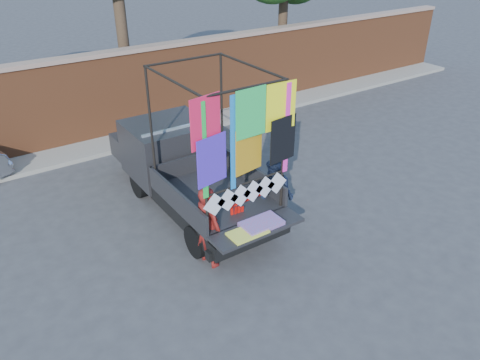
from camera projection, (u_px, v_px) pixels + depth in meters
ground at (242, 246)px, 9.69m from camera, size 90.00×90.00×0.00m
brick_wall at (112, 94)px, 14.12m from camera, size 30.00×0.45×2.61m
curb at (126, 140)px, 14.23m from camera, size 30.00×1.20×0.12m
pickup_truck at (180, 165)px, 11.00m from camera, size 2.21×5.55×3.49m
woman at (208, 227)px, 8.82m from camera, size 0.50×0.67×1.70m
man at (275, 196)px, 9.79m from camera, size 0.96×1.03×1.70m
streamer_bundle at (240, 211)px, 9.23m from camera, size 0.89×0.12×0.62m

